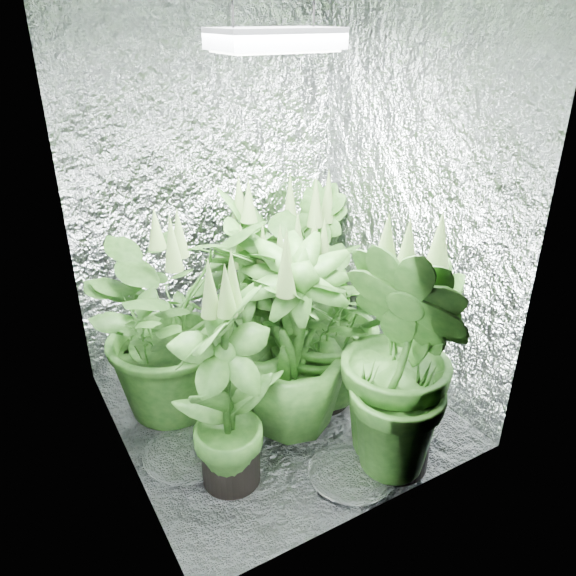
# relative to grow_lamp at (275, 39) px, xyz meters

# --- Properties ---
(ground) EXTENTS (1.60, 1.60, 0.00)m
(ground) POSITION_rel_grow_lamp_xyz_m (0.00, 0.00, -1.83)
(ground) COLOR silver
(ground) RESTS_ON ground
(walls) EXTENTS (1.62, 1.62, 2.00)m
(walls) POSITION_rel_grow_lamp_xyz_m (0.00, 0.00, -0.83)
(walls) COLOR silver
(walls) RESTS_ON ground
(grow_lamp) EXTENTS (0.50, 0.30, 0.22)m
(grow_lamp) POSITION_rel_grow_lamp_xyz_m (0.00, 0.00, 0.00)
(grow_lamp) COLOR gray
(grow_lamp) RESTS_ON ceiling
(plant_a) EXTENTS (1.17, 1.17, 1.11)m
(plant_a) POSITION_rel_grow_lamp_xyz_m (-0.46, 0.29, -1.30)
(plant_a) COLOR black
(plant_a) RESTS_ON ground
(plant_b) EXTENTS (0.78, 0.78, 1.14)m
(plant_b) POSITION_rel_grow_lamp_xyz_m (0.10, 0.49, -1.30)
(plant_b) COLOR black
(plant_b) RESTS_ON ground
(plant_c) EXTENTS (0.57, 0.57, 1.05)m
(plant_c) POSITION_rel_grow_lamp_xyz_m (0.60, 0.63, -1.35)
(plant_c) COLOR black
(plant_c) RESTS_ON ground
(plant_d) EXTENTS (0.74, 0.74, 1.04)m
(plant_d) POSITION_rel_grow_lamp_xyz_m (-0.08, 0.08, -1.35)
(plant_d) COLOR black
(plant_d) RESTS_ON ground
(plant_e) EXTENTS (1.02, 1.02, 1.06)m
(plant_e) POSITION_rel_grow_lamp_xyz_m (0.24, -0.05, -1.33)
(plant_e) COLOR black
(plant_e) RESTS_ON ground
(plant_f) EXTENTS (0.73, 0.73, 1.08)m
(plant_f) POSITION_rel_grow_lamp_xyz_m (-0.43, -0.34, -1.33)
(plant_f) COLOR black
(plant_f) RESTS_ON ground
(plant_g) EXTENTS (0.73, 0.73, 1.25)m
(plant_g) POSITION_rel_grow_lamp_xyz_m (0.28, -0.63, -1.25)
(plant_g) COLOR black
(plant_g) RESTS_ON ground
(plant_h) EXTENTS (0.75, 0.75, 1.07)m
(plant_h) POSITION_rel_grow_lamp_xyz_m (-0.00, -0.15, -1.33)
(plant_h) COLOR black
(plant_h) RESTS_ON ground
(circulation_fan) EXTENTS (0.16, 0.34, 0.39)m
(circulation_fan) POSITION_rel_grow_lamp_xyz_m (0.58, 0.42, -1.66)
(circulation_fan) COLOR black
(circulation_fan) RESTS_ON ground
(plant_label) EXTENTS (0.05, 0.05, 0.08)m
(plant_label) POSITION_rel_grow_lamp_xyz_m (0.34, -0.66, -1.53)
(plant_label) COLOR white
(plant_label) RESTS_ON plant_g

